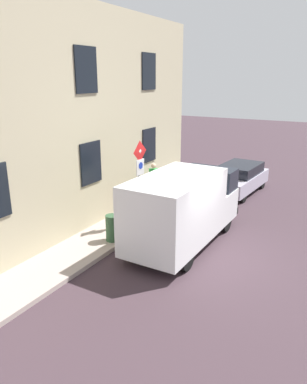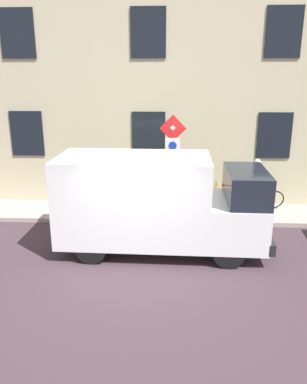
{
  "view_description": "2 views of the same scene",
  "coord_description": "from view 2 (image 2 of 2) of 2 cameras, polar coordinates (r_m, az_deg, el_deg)",
  "views": [
    {
      "loc": [
        -3.76,
        10.01,
        5.44
      ],
      "look_at": [
        2.46,
        -0.94,
        1.49
      ],
      "focal_mm": 34.39,
      "sensor_mm": 36.0,
      "label": 1
    },
    {
      "loc": [
        -8.32,
        -0.84,
        4.49
      ],
      "look_at": [
        2.15,
        -0.29,
        1.24
      ],
      "focal_mm": 36.18,
      "sensor_mm": 36.0,
      "label": 2
    }
  ],
  "objects": [
    {
      "name": "building_facade",
      "position": [
        13.22,
        -0.63,
        14.8
      ],
      "size": [
        0.75,
        14.99,
        7.87
      ],
      "color": "#BAB08D",
      "rests_on": "ground_plane"
    },
    {
      "name": "bicycle_orange",
      "position": [
        13.04,
        11.16,
        -0.88
      ],
      "size": [
        0.46,
        1.72,
        0.89
      ],
      "rotation": [
        0.0,
        0.0,
        1.51
      ],
      "color": "black",
      "rests_on": "sidewalk_slab"
    },
    {
      "name": "bicycle_red",
      "position": [
        12.94,
        7.08,
        -0.83
      ],
      "size": [
        0.46,
        1.71,
        0.89
      ],
      "rotation": [
        0.0,
        0.0,
        1.56
      ],
      "color": "black",
      "rests_on": "sidewalk_slab"
    },
    {
      "name": "litter_bin",
      "position": [
        12.16,
        -4.73,
        -1.55
      ],
      "size": [
        0.44,
        0.44,
        0.9
      ],
      "primitive_type": "cylinder",
      "color": "#2D5133",
      "rests_on": "sidewalk_slab"
    },
    {
      "name": "bicycle_purple",
      "position": [
        13.21,
        15.17,
        -0.94
      ],
      "size": [
        0.46,
        1.72,
        0.89
      ],
      "rotation": [
        0.0,
        0.0,
        1.64
      ],
      "color": "black",
      "rests_on": "sidewalk_slab"
    },
    {
      "name": "sidewalk_slab",
      "position": [
        12.76,
        -0.93,
        -3.05
      ],
      "size": [
        1.78,
        16.99,
        0.14
      ],
      "primitive_type": "cube",
      "color": "#A5958C",
      "rests_on": "ground_plane"
    },
    {
      "name": "ground_plane",
      "position": [
        9.49,
        -2.46,
        -11.04
      ],
      "size": [
        80.0,
        80.0,
        0.0
      ],
      "primitive_type": "plane",
      "color": "#3D2E35"
    },
    {
      "name": "pedestrian",
      "position": [
        12.98,
        14.86,
        1.36
      ],
      "size": [
        0.48,
        0.44,
        1.72
      ],
      "rotation": [
        0.0,
        0.0,
        5.33
      ],
      "color": "#262B47",
      "rests_on": "sidewalk_slab"
    },
    {
      "name": "delivery_van",
      "position": [
        9.88,
        0.59,
        -1.41
      ],
      "size": [
        2.09,
        5.36,
        2.5
      ],
      "rotation": [
        0.0,
        0.0,
        4.69
      ],
      "color": "white",
      "rests_on": "ground_plane"
    },
    {
      "name": "sign_post_stacked",
      "position": [
        11.49,
        2.83,
        5.75
      ],
      "size": [
        0.16,
        0.56,
        3.07
      ],
      "color": "#474C47",
      "rests_on": "sidewalk_slab"
    }
  ]
}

